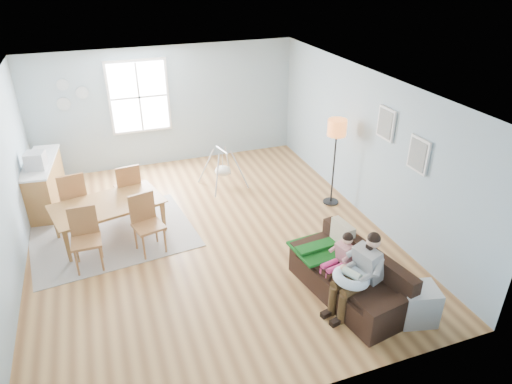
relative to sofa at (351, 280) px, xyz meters
name	(u,v)px	position (x,y,z in m)	size (l,w,h in m)	color
room	(202,104)	(-1.56, 2.19, 2.15)	(8.40, 9.40, 3.90)	#905B33
window	(139,97)	(-2.16, 5.65, 1.38)	(1.32, 0.08, 1.62)	white
pictures	(402,138)	(1.41, 1.14, 1.58)	(0.05, 1.34, 0.74)	white
wall_plates	(70,95)	(-3.56, 5.66, 1.56)	(0.67, 0.02, 0.66)	#9FB6BF
sofa	(351,280)	(0.00, 0.00, 0.00)	(1.11, 1.98, 0.76)	black
green_throw	(322,247)	(-0.18, 0.60, 0.22)	(0.86, 0.70, 0.04)	#13541E
beige_pillow	(342,236)	(0.11, 0.52, 0.42)	(0.13, 0.45, 0.45)	beige
father	(360,272)	(-0.07, -0.28, 0.37)	(0.88, 0.51, 1.20)	#9B9B9E
nursing_pillow	(351,278)	(-0.21, -0.31, 0.33)	(0.51, 0.51, 0.14)	#C8E4FA
infant	(350,273)	(-0.22, -0.28, 0.39)	(0.22, 0.33, 0.12)	silver
toddler	(342,253)	(-0.10, 0.17, 0.38)	(0.52, 0.32, 0.78)	silver
floor_lamp	(336,135)	(1.07, 2.57, 1.18)	(0.35, 0.35, 1.74)	black
storage_cube	(417,304)	(0.57, -0.76, 0.00)	(0.57, 0.53, 0.54)	silver
rug	(113,235)	(-3.16, 2.81, -0.26)	(2.73, 2.08, 0.01)	gray
dining_table	(111,220)	(-3.16, 2.81, 0.05)	(1.83, 1.02, 0.64)	#945730
chair_sw	(85,234)	(-3.56, 2.09, 0.31)	(0.45, 0.45, 1.00)	olive
chair_se	(146,219)	(-2.60, 2.20, 0.31)	(0.55, 0.55, 1.01)	olive
chair_nw	(73,195)	(-3.72, 3.42, 0.35)	(0.54, 0.54, 1.06)	olive
chair_ne	(128,185)	(-2.74, 3.53, 0.32)	(0.52, 0.52, 1.02)	olive
counter	(45,183)	(-4.26, 4.38, 0.22)	(0.68, 1.75, 0.95)	#945730
monitor	(35,160)	(-4.28, 4.06, 0.84)	(0.38, 0.37, 0.31)	#B6B6BB
baby_swing	(223,170)	(-0.76, 4.01, 0.11)	(0.97, 0.99, 0.84)	#B6B6BB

